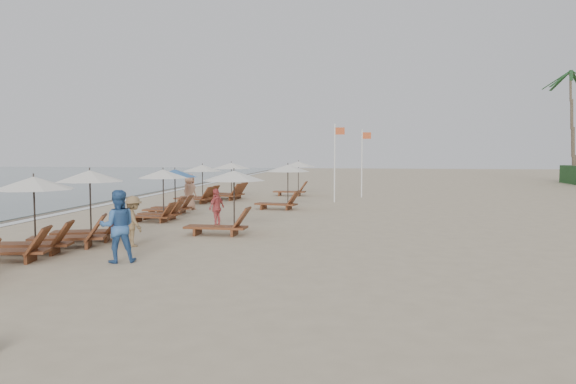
# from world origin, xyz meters

# --- Properties ---
(ground) EXTENTS (160.00, 160.00, 0.00)m
(ground) POSITION_xyz_m (0.00, 0.00, 0.00)
(ground) COLOR tan
(ground) RESTS_ON ground
(wet_sand_band) EXTENTS (3.20, 140.00, 0.01)m
(wet_sand_band) POSITION_xyz_m (-12.50, 10.00, 0.00)
(wet_sand_band) COLOR #6B5E4C
(wet_sand_band) RESTS_ON ground
(foam_line) EXTENTS (0.50, 140.00, 0.02)m
(foam_line) POSITION_xyz_m (-11.20, 10.00, 0.01)
(foam_line) COLOR white
(foam_line) RESTS_ON ground
(lounger_station_1) EXTENTS (2.65, 2.29, 2.22)m
(lounger_station_1) POSITION_xyz_m (-6.31, -0.06, 1.04)
(lounger_station_1) COLOR brown
(lounger_station_1) RESTS_ON ground
(lounger_station_2) EXTENTS (2.74, 2.66, 2.31)m
(lounger_station_2) POSITION_xyz_m (-5.96, 2.27, 1.00)
(lounger_station_2) COLOR brown
(lounger_station_2) RESTS_ON ground
(lounger_station_3) EXTENTS (2.42, 2.12, 2.14)m
(lounger_station_3) POSITION_xyz_m (-5.72, 8.20, 1.10)
(lounger_station_3) COLOR brown
(lounger_station_3) RESTS_ON ground
(lounger_station_4) EXTENTS (2.43, 2.12, 2.07)m
(lounger_station_4) POSITION_xyz_m (-6.10, 10.69, 1.05)
(lounger_station_4) COLOR brown
(lounger_station_4) RESTS_ON ground
(lounger_station_5) EXTENTS (2.69, 2.38, 2.12)m
(lounger_station_5) POSITION_xyz_m (-6.55, 16.38, 1.03)
(lounger_station_5) COLOR brown
(lounger_station_5) RESTS_ON ground
(lounger_station_6) EXTENTS (2.83, 2.67, 2.20)m
(lounger_station_6) POSITION_xyz_m (-5.51, 18.77, 1.04)
(lounger_station_6) COLOR brown
(lounger_station_6) RESTS_ON ground
(inland_station_0) EXTENTS (2.83, 2.24, 2.22)m
(inland_station_0) POSITION_xyz_m (-2.01, 4.84, 1.29)
(inland_station_0) COLOR brown
(inland_station_0) RESTS_ON ground
(inland_station_1) EXTENTS (2.82, 2.24, 2.22)m
(inland_station_1) POSITION_xyz_m (-1.34, 13.56, 1.31)
(inland_station_1) COLOR brown
(inland_station_1) RESTS_ON ground
(inland_station_2) EXTENTS (2.78, 2.24, 2.22)m
(inland_station_2) POSITION_xyz_m (-1.86, 22.07, 1.32)
(inland_station_2) COLOR brown
(inland_station_2) RESTS_ON ground
(beachgoer_mid_a) EXTENTS (1.14, 1.04, 1.90)m
(beachgoer_mid_a) POSITION_xyz_m (-3.56, -0.31, 0.95)
(beachgoer_mid_a) COLOR #315B95
(beachgoer_mid_a) RESTS_ON ground
(beachgoer_mid_b) EXTENTS (1.11, 1.12, 1.55)m
(beachgoer_mid_b) POSITION_xyz_m (-4.18, 2.09, 0.77)
(beachgoer_mid_b) COLOR olive
(beachgoer_mid_b) RESTS_ON ground
(beachgoer_far_a) EXTENTS (0.65, 0.94, 1.48)m
(beachgoer_far_a) POSITION_xyz_m (-2.84, 6.73, 0.74)
(beachgoer_far_a) COLOR #D15354
(beachgoer_far_a) RESTS_ON ground
(beachgoer_far_b) EXTENTS (0.85, 1.02, 1.80)m
(beachgoer_far_b) POSITION_xyz_m (-5.85, 12.69, 0.90)
(beachgoer_far_b) COLOR tan
(beachgoer_far_b) RESTS_ON ground
(flag_pole_near) EXTENTS (0.60, 0.08, 4.43)m
(flag_pole_near) POSITION_xyz_m (1.04, 17.83, 2.46)
(flag_pole_near) COLOR silver
(flag_pole_near) RESTS_ON ground
(flag_pole_far) EXTENTS (0.59, 0.08, 4.26)m
(flag_pole_far) POSITION_xyz_m (2.52, 21.43, 2.37)
(flag_pole_far) COLOR silver
(flag_pole_far) RESTS_ON ground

